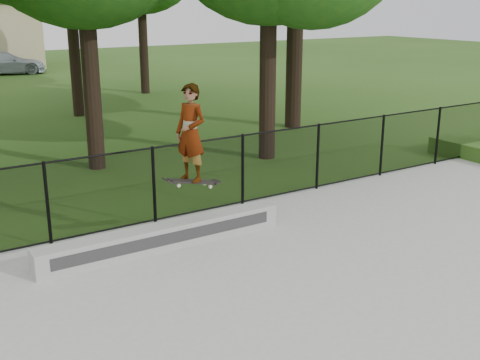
# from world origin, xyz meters

# --- Properties ---
(grind_ledge) EXTENTS (4.47, 0.40, 0.41)m
(grind_ledge) POSITION_xyz_m (-2.39, 4.70, 0.27)
(grind_ledge) COLOR #A4A49F
(grind_ledge) RESTS_ON concrete_slab
(car_c) EXTENTS (4.39, 2.52, 1.30)m
(car_c) POSITION_xyz_m (1.15, 33.27, 0.65)
(car_c) COLOR #A2ACB7
(car_c) RESTS_ON ground
(skater_airborne) EXTENTS (0.83, 0.69, 1.80)m
(skater_airborne) POSITION_xyz_m (-1.93, 4.51, 2.02)
(skater_airborne) COLOR black
(skater_airborne) RESTS_ON ground
(chainlink_fence) EXTENTS (16.06, 0.06, 1.50)m
(chainlink_fence) POSITION_xyz_m (0.00, 5.90, 0.81)
(chainlink_fence) COLOR black
(chainlink_fence) RESTS_ON concrete_slab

